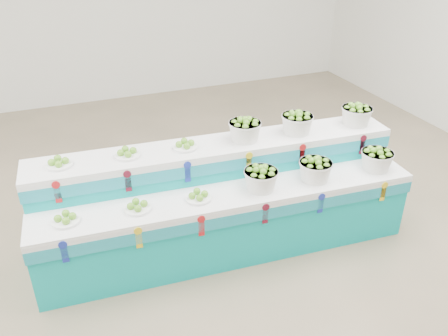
{
  "coord_description": "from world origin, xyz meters",
  "views": [
    {
      "loc": [
        -0.6,
        -3.19,
        3.01
      ],
      "look_at": [
        0.8,
        0.38,
        0.87
      ],
      "focal_mm": 37.24,
      "sensor_mm": 36.0,
      "label": 1
    }
  ],
  "objects": [
    {
      "name": "plate_upper_right",
      "position": [
        0.5,
        0.63,
        1.06
      ],
      "size": [
        0.26,
        0.26,
        0.09
      ],
      "primitive_type": "cylinder",
      "rotation": [
        0.0,
        0.0,
        -0.06
      ],
      "color": "white",
      "rests_on": "display_stand"
    },
    {
      "name": "plate_lower_mid",
      "position": [
        -0.08,
        0.21,
        0.76
      ],
      "size": [
        0.26,
        0.26,
        0.09
      ],
      "primitive_type": "cylinder",
      "rotation": [
        0.0,
        0.0,
        -0.06
      ],
      "color": "white",
      "rests_on": "display_stand"
    },
    {
      "name": "basket_upper_right",
      "position": [
        2.34,
        0.51,
        1.13
      ],
      "size": [
        0.34,
        0.34,
        0.23
      ],
      "primitive_type": null,
      "rotation": [
        0.0,
        0.0,
        -0.06
      ],
      "color": "silver",
      "rests_on": "display_stand"
    },
    {
      "name": "plate_upper_left",
      "position": [
        -0.65,
        0.7,
        1.06
      ],
      "size": [
        0.26,
        0.26,
        0.09
      ],
      "primitive_type": "cylinder",
      "rotation": [
        0.0,
        0.0,
        -0.06
      ],
      "color": "white",
      "rests_on": "display_stand"
    },
    {
      "name": "plate_upper_mid",
      "position": [
        -0.05,
        0.66,
        1.06
      ],
      "size": [
        0.26,
        0.26,
        0.09
      ],
      "primitive_type": "cylinder",
      "rotation": [
        0.0,
        0.0,
        -0.06
      ],
      "color": "white",
      "rests_on": "display_stand"
    },
    {
      "name": "basket_upper_left",
      "position": [
        1.1,
        0.59,
        1.13
      ],
      "size": [
        0.34,
        0.34,
        0.23
      ],
      "primitive_type": null,
      "rotation": [
        0.0,
        0.0,
        -0.06
      ],
      "color": "silver",
      "rests_on": "display_stand"
    },
    {
      "name": "plate_lower_left",
      "position": [
        -0.67,
        0.25,
        0.76
      ],
      "size": [
        0.26,
        0.26,
        0.09
      ],
      "primitive_type": "cylinder",
      "rotation": [
        0.0,
        0.0,
        -0.06
      ],
      "color": "white",
      "rests_on": "display_stand"
    },
    {
      "name": "display_stand",
      "position": [
        0.8,
        0.38,
        0.51
      ],
      "size": [
        3.69,
        1.16,
        1.02
      ],
      "primitive_type": null,
      "rotation": [
        0.0,
        0.0,
        -0.06
      ],
      "color": "#0AA6A8",
      "rests_on": "ground"
    },
    {
      "name": "ground",
      "position": [
        0.0,
        0.0,
        0.0
      ],
      "size": [
        10.0,
        10.0,
        0.0
      ],
      "primitive_type": "plane",
      "color": "#6B604A",
      "rests_on": "ground"
    },
    {
      "name": "basket_lower_right",
      "position": [
        2.31,
        0.06,
        0.83
      ],
      "size": [
        0.34,
        0.34,
        0.23
      ],
      "primitive_type": null,
      "rotation": [
        0.0,
        0.0,
        -0.06
      ],
      "color": "silver",
      "rests_on": "display_stand"
    },
    {
      "name": "basket_lower_mid",
      "position": [
        1.63,
        0.1,
        0.83
      ],
      "size": [
        0.34,
        0.34,
        0.23
      ],
      "primitive_type": null,
      "rotation": [
        0.0,
        0.0,
        -0.06
      ],
      "color": "silver",
      "rests_on": "display_stand"
    },
    {
      "name": "plate_lower_right",
      "position": [
        0.47,
        0.18,
        0.76
      ],
      "size": [
        0.26,
        0.26,
        0.09
      ],
      "primitive_type": "cylinder",
      "rotation": [
        0.0,
        0.0,
        -0.06
      ],
      "color": "white",
      "rests_on": "display_stand"
    },
    {
      "name": "basket_lower_left",
      "position": [
        1.07,
        0.14,
        0.83
      ],
      "size": [
        0.34,
        0.34,
        0.23
      ],
      "primitive_type": null,
      "rotation": [
        0.0,
        0.0,
        -0.06
      ],
      "color": "silver",
      "rests_on": "display_stand"
    },
    {
      "name": "basket_upper_mid",
      "position": [
        1.66,
        0.55,
        1.13
      ],
      "size": [
        0.34,
        0.34,
        0.23
      ],
      "primitive_type": null,
      "rotation": [
        0.0,
        0.0,
        -0.06
      ],
      "color": "silver",
      "rests_on": "display_stand"
    }
  ]
}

